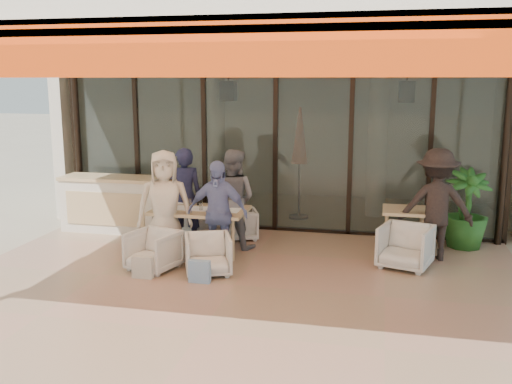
{
  "coord_description": "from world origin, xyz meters",
  "views": [
    {
      "loc": [
        1.88,
        -7.14,
        2.78
      ],
      "look_at": [
        0.1,
        0.9,
        1.15
      ],
      "focal_mm": 40.0,
      "sensor_mm": 36.0,
      "label": 1
    }
  ],
  "objects_px": {
    "diner_cream": "(165,206)",
    "standing_woman": "(436,205)",
    "dining_table": "(200,212)",
    "host_counter": "(112,204)",
    "chair_near_left": "(153,249)",
    "chair_far_left": "(194,217)",
    "side_chair": "(405,245)",
    "potted_palm": "(466,209)",
    "side_table": "(405,215)",
    "diner_navy": "(184,197)",
    "chair_near_right": "(208,253)",
    "diner_grey": "(233,199)",
    "chair_far_right": "(240,223)",
    "diner_periwinkle": "(217,213)"
  },
  "relations": [
    {
      "from": "diner_cream",
      "to": "standing_woman",
      "type": "height_order",
      "value": "standing_woman"
    },
    {
      "from": "diner_cream",
      "to": "standing_woman",
      "type": "xyz_separation_m",
      "value": [
        4.08,
        0.93,
        0.01
      ]
    },
    {
      "from": "dining_table",
      "to": "diner_cream",
      "type": "relative_size",
      "value": 0.87
    },
    {
      "from": "host_counter",
      "to": "chair_near_left",
      "type": "distance_m",
      "value": 2.48
    },
    {
      "from": "dining_table",
      "to": "chair_far_left",
      "type": "xyz_separation_m",
      "value": [
        -0.41,
        0.94,
        -0.32
      ]
    },
    {
      "from": "side_chair",
      "to": "potted_palm",
      "type": "distance_m",
      "value": 1.65
    },
    {
      "from": "chair_near_left",
      "to": "standing_woman",
      "type": "bearing_deg",
      "value": 35.86
    },
    {
      "from": "host_counter",
      "to": "chair_near_left",
      "type": "relative_size",
      "value": 2.78
    },
    {
      "from": "diner_cream",
      "to": "side_chair",
      "type": "relative_size",
      "value": 2.36
    },
    {
      "from": "chair_near_left",
      "to": "side_chair",
      "type": "xyz_separation_m",
      "value": [
        3.63,
        0.91,
        0.03
      ]
    },
    {
      "from": "dining_table",
      "to": "side_table",
      "type": "height_order",
      "value": "dining_table"
    },
    {
      "from": "side_chair",
      "to": "standing_woman",
      "type": "xyz_separation_m",
      "value": [
        0.45,
        0.52,
        0.51
      ]
    },
    {
      "from": "chair_near_left",
      "to": "diner_navy",
      "type": "height_order",
      "value": "diner_navy"
    },
    {
      "from": "chair_near_right",
      "to": "side_chair",
      "type": "bearing_deg",
      "value": -3.68
    },
    {
      "from": "diner_cream",
      "to": "side_table",
      "type": "xyz_separation_m",
      "value": [
        3.63,
        1.16,
        -0.23
      ]
    },
    {
      "from": "chair_far_left",
      "to": "standing_woman",
      "type": "distance_m",
      "value": 4.14
    },
    {
      "from": "diner_grey",
      "to": "side_table",
      "type": "xyz_separation_m",
      "value": [
        2.79,
        0.26,
        -0.19
      ]
    },
    {
      "from": "chair_near_right",
      "to": "diner_grey",
      "type": "height_order",
      "value": "diner_grey"
    },
    {
      "from": "chair_far_right",
      "to": "potted_palm",
      "type": "height_order",
      "value": "potted_palm"
    },
    {
      "from": "side_chair",
      "to": "diner_cream",
      "type": "bearing_deg",
      "value": -156.21
    },
    {
      "from": "diner_grey",
      "to": "side_chair",
      "type": "distance_m",
      "value": 2.87
    },
    {
      "from": "diner_periwinkle",
      "to": "diner_navy",
      "type": "bearing_deg",
      "value": 135.64
    },
    {
      "from": "diner_periwinkle",
      "to": "diner_cream",
      "type": "bearing_deg",
      "value": -177.38
    },
    {
      "from": "chair_far_left",
      "to": "potted_palm",
      "type": "height_order",
      "value": "potted_palm"
    },
    {
      "from": "standing_woman",
      "to": "potted_palm",
      "type": "distance_m",
      "value": 0.96
    },
    {
      "from": "host_counter",
      "to": "potted_palm",
      "type": "xyz_separation_m",
      "value": [
        6.21,
        0.28,
        0.14
      ]
    },
    {
      "from": "chair_near_right",
      "to": "potted_palm",
      "type": "height_order",
      "value": "potted_palm"
    },
    {
      "from": "diner_navy",
      "to": "chair_far_right",
      "type": "bearing_deg",
      "value": -170.3
    },
    {
      "from": "chair_near_left",
      "to": "diner_cream",
      "type": "height_order",
      "value": "diner_cream"
    },
    {
      "from": "diner_grey",
      "to": "diner_cream",
      "type": "relative_size",
      "value": 0.96
    },
    {
      "from": "potted_palm",
      "to": "diner_periwinkle",
      "type": "bearing_deg",
      "value": -156.01
    },
    {
      "from": "dining_table",
      "to": "chair_near_left",
      "type": "xyz_separation_m",
      "value": [
        -0.41,
        -0.96,
        -0.35
      ]
    },
    {
      "from": "diner_grey",
      "to": "standing_woman",
      "type": "height_order",
      "value": "standing_woman"
    },
    {
      "from": "potted_palm",
      "to": "host_counter",
      "type": "bearing_deg",
      "value": -177.39
    },
    {
      "from": "chair_far_left",
      "to": "chair_near_right",
      "type": "bearing_deg",
      "value": 129.77
    },
    {
      "from": "dining_table",
      "to": "side_table",
      "type": "bearing_deg",
      "value": 12.29
    },
    {
      "from": "dining_table",
      "to": "standing_woman",
      "type": "relative_size",
      "value": 0.85
    },
    {
      "from": "diner_periwinkle",
      "to": "side_table",
      "type": "distance_m",
      "value": 3.02
    },
    {
      "from": "chair_near_right",
      "to": "diner_periwinkle",
      "type": "distance_m",
      "value": 0.69
    },
    {
      "from": "chair_near_left",
      "to": "diner_periwinkle",
      "type": "relative_size",
      "value": 0.42
    },
    {
      "from": "diner_periwinkle",
      "to": "side_chair",
      "type": "bearing_deg",
      "value": 10.91
    },
    {
      "from": "diner_cream",
      "to": "chair_near_right",
      "type": "bearing_deg",
      "value": -49.49
    },
    {
      "from": "diner_cream",
      "to": "potted_palm",
      "type": "bearing_deg",
      "value": 1.29
    },
    {
      "from": "dining_table",
      "to": "diner_cream",
      "type": "height_order",
      "value": "diner_cream"
    },
    {
      "from": "chair_far_right",
      "to": "diner_cream",
      "type": "xyz_separation_m",
      "value": [
        -0.84,
        -1.4,
        0.57
      ]
    },
    {
      "from": "chair_near_left",
      "to": "diner_grey",
      "type": "bearing_deg",
      "value": 75.59
    },
    {
      "from": "chair_far_left",
      "to": "diner_periwinkle",
      "type": "relative_size",
      "value": 0.46
    },
    {
      "from": "diner_periwinkle",
      "to": "potted_palm",
      "type": "xyz_separation_m",
      "value": [
        3.79,
        1.69,
        -0.13
      ]
    },
    {
      "from": "host_counter",
      "to": "dining_table",
      "type": "height_order",
      "value": "host_counter"
    },
    {
      "from": "chair_far_left",
      "to": "side_chair",
      "type": "height_order",
      "value": "chair_far_left"
    }
  ]
}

